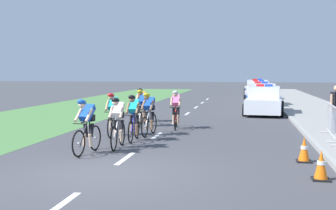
% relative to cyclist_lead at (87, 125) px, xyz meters
% --- Properties ---
extents(ground_plane, '(160.00, 160.00, 0.00)m').
position_rel_cyclist_lead_xyz_m(ground_plane, '(1.23, -2.03, -0.79)').
color(ground_plane, '#424247').
extents(sidewalk_slab, '(3.80, 60.00, 0.12)m').
position_rel_cyclist_lead_xyz_m(sidewalk_slab, '(8.23, 11.97, -0.73)').
color(sidewalk_slab, gray).
rests_on(sidewalk_slab, ground).
extents(kerb_edge, '(0.16, 60.00, 0.13)m').
position_rel_cyclist_lead_xyz_m(kerb_edge, '(6.41, 11.97, -0.72)').
color(kerb_edge, '#9E9E99').
rests_on(kerb_edge, ground).
extents(grass_verge, '(7.00, 60.00, 0.01)m').
position_rel_cyclist_lead_xyz_m(grass_verge, '(-5.71, 11.97, -0.78)').
color(grass_verge, '#4C7F42').
rests_on(grass_verge, ground).
extents(lane_markings_centre, '(0.14, 29.60, 0.01)m').
position_rel_cyclist_lead_xyz_m(lane_markings_centre, '(1.23, 9.56, -0.78)').
color(lane_markings_centre, white).
rests_on(lane_markings_centre, ground).
extents(cyclist_lead, '(0.45, 1.72, 1.56)m').
position_rel_cyclist_lead_xyz_m(cyclist_lead, '(0.00, 0.00, 0.00)').
color(cyclist_lead, black).
rests_on(cyclist_lead, ground).
extents(cyclist_second, '(0.43, 1.72, 1.56)m').
position_rel_cyclist_lead_xyz_m(cyclist_second, '(0.60, 0.96, 0.00)').
color(cyclist_second, black).
rests_on(cyclist_second, ground).
extents(cyclist_third, '(0.43, 1.72, 1.56)m').
position_rel_cyclist_lead_xyz_m(cyclist_third, '(0.72, 2.32, 0.00)').
color(cyclist_third, black).
rests_on(cyclist_third, ground).
extents(cyclist_fourth, '(0.45, 1.72, 1.56)m').
position_rel_cyclist_lead_xyz_m(cyclist_fourth, '(-0.29, 3.26, 0.00)').
color(cyclist_fourth, black).
rests_on(cyclist_fourth, ground).
extents(cyclist_fifth, '(0.44, 1.72, 1.56)m').
position_rel_cyclist_lead_xyz_m(cyclist_fifth, '(0.93, 3.61, 0.00)').
color(cyclist_fifth, black).
rests_on(cyclist_fifth, ground).
extents(cyclist_sixth, '(0.44, 1.72, 1.56)m').
position_rel_cyclist_lead_xyz_m(cyclist_sixth, '(0.10, 5.98, 0.00)').
color(cyclist_sixth, black).
rests_on(cyclist_sixth, ground).
extents(cyclist_seventh, '(0.45, 1.72, 1.56)m').
position_rel_cyclist_lead_xyz_m(cyclist_seventh, '(1.59, 5.47, 0.00)').
color(cyclist_seventh, black).
rests_on(cyclist_seventh, ground).
extents(cyclist_eighth, '(0.42, 1.72, 1.56)m').
position_rel_cyclist_lead_xyz_m(cyclist_eighth, '(-0.31, 7.49, 0.00)').
color(cyclist_eighth, black).
rests_on(cyclist_eighth, ground).
extents(police_car_nearest, '(2.29, 4.54, 1.59)m').
position_rel_cyclist_lead_xyz_m(police_car_nearest, '(5.28, 11.98, -0.11)').
color(police_car_nearest, silver).
rests_on(police_car_nearest, ground).
extents(police_car_second, '(2.24, 4.52, 1.59)m').
position_rel_cyclist_lead_xyz_m(police_car_second, '(5.28, 17.54, -0.11)').
color(police_car_second, white).
rests_on(police_car_second, ground).
extents(police_car_third, '(2.27, 4.53, 1.59)m').
position_rel_cyclist_lead_xyz_m(police_car_third, '(5.28, 22.87, -0.11)').
color(police_car_third, white).
rests_on(police_car_third, ground).
extents(police_car_furthest, '(2.31, 4.55, 1.59)m').
position_rel_cyclist_lead_xyz_m(police_car_furthest, '(5.28, 28.24, -0.11)').
color(police_car_furthest, white).
rests_on(police_car_furthest, ground).
extents(crowd_barrier_middle, '(0.65, 2.32, 1.07)m').
position_rel_cyclist_lead_xyz_m(crowd_barrier_middle, '(7.08, 3.50, -0.14)').
color(crowd_barrier_middle, '#B7BABF').
rests_on(crowd_barrier_middle, sidewalk_slab).
extents(traffic_cone_near, '(0.36, 0.36, 0.64)m').
position_rel_cyclist_lead_xyz_m(traffic_cone_near, '(5.77, -0.04, -0.48)').
color(traffic_cone_near, black).
rests_on(traffic_cone_near, ground).
extents(traffic_cone_mid, '(0.36, 0.36, 0.64)m').
position_rel_cyclist_lead_xyz_m(traffic_cone_mid, '(5.88, -1.84, -0.48)').
color(traffic_cone_mid, black).
rests_on(traffic_cone_mid, ground).
extents(spectator_closest, '(0.48, 0.38, 1.68)m').
position_rel_cyclist_lead_xyz_m(spectator_closest, '(7.39, 4.41, 0.30)').
color(spectator_closest, '#23284C').
rests_on(spectator_closest, sidewalk_slab).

